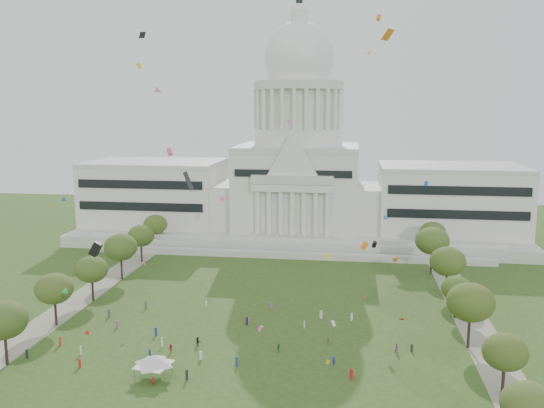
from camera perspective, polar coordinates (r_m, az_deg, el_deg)
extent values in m
plane|color=#314C1B|center=(110.70, -3.39, -16.34)|extent=(400.00, 400.00, 0.00)
cube|color=#B8B6AC|center=(218.42, 2.57, -2.64)|extent=(160.00, 60.00, 4.00)
cube|color=#B8B6AC|center=(186.72, 1.59, -5.08)|extent=(130.00, 3.00, 2.00)
cube|color=#B8B6AC|center=(194.07, 1.86, -4.05)|extent=(140.00, 3.00, 5.00)
cube|color=silver|center=(226.88, -11.40, 0.98)|extent=(50.00, 34.00, 22.00)
cube|color=silver|center=(216.93, 17.18, 0.34)|extent=(50.00, 34.00, 22.00)
cube|color=silver|center=(217.77, -4.58, -0.02)|extent=(12.00, 26.00, 16.00)
cube|color=silver|center=(212.73, 9.77, -0.36)|extent=(12.00, 26.00, 16.00)
cube|color=silver|center=(214.59, 2.57, 1.48)|extent=(44.00, 38.00, 28.00)
cube|color=silver|center=(194.44, 2.02, 1.59)|extent=(28.00, 3.00, 2.40)
cube|color=black|center=(210.64, -12.96, 0.81)|extent=(46.00, 0.40, 11.00)
cube|color=black|center=(199.87, 17.98, 0.12)|extent=(46.00, 0.40, 11.00)
cylinder|color=silver|center=(212.70, 2.61, 6.66)|extent=(32.00, 32.00, 6.00)
cylinder|color=silver|center=(212.42, 2.63, 9.36)|extent=(28.00, 28.00, 14.00)
cylinder|color=#B8B6AC|center=(212.54, 2.65, 11.65)|extent=(32.40, 32.40, 3.00)
cylinder|color=silver|center=(212.81, 2.66, 13.13)|extent=(22.00, 22.00, 8.00)
ellipsoid|color=white|center=(213.09, 2.67, 14.20)|extent=(25.00, 25.00, 26.20)
cylinder|color=silver|center=(214.58, 2.70, 17.80)|extent=(6.00, 6.00, 5.00)
ellipsoid|color=white|center=(215.03, 2.71, 18.59)|extent=(6.40, 6.40, 5.12)
cylinder|color=black|center=(215.51, 2.71, 19.38)|extent=(2.40, 2.40, 2.00)
cube|color=gray|center=(152.42, -19.27, -9.44)|extent=(8.00, 160.00, 0.04)
cube|color=gray|center=(139.20, 19.44, -11.29)|extent=(8.00, 160.00, 0.04)
ellipsoid|color=#3E521F|center=(91.33, 24.07, -17.71)|extent=(7.67, 7.67, 6.27)
cylinder|color=black|center=(122.99, -24.84, -13.05)|extent=(0.56, 0.56, 5.75)
ellipsoid|color=#354C1C|center=(120.86, -25.05, -10.37)|extent=(8.86, 8.86, 7.25)
cylinder|color=black|center=(109.38, 21.91, -15.97)|extent=(0.56, 0.56, 4.92)
ellipsoid|color=#384918|center=(107.29, 22.09, -13.44)|extent=(7.58, 7.58, 6.20)
cylinder|color=black|center=(139.66, -20.64, -10.11)|extent=(0.56, 0.56, 5.47)
ellipsoid|color=#3E501D|center=(137.87, -20.78, -7.84)|extent=(8.42, 8.42, 6.89)
cylinder|color=black|center=(125.87, 18.91, -12.02)|extent=(0.56, 0.56, 6.20)
ellipsoid|color=#394C16|center=(123.65, 19.07, -9.18)|extent=(9.55, 9.55, 7.82)
cylinder|color=black|center=(153.23, -17.34, -8.21)|extent=(0.56, 0.56, 5.27)
ellipsoid|color=#365019|center=(151.65, -17.45, -6.19)|extent=(8.12, 8.12, 6.65)
cylinder|color=black|center=(141.91, 17.69, -9.82)|extent=(0.56, 0.56, 4.56)
ellipsoid|color=#365017|center=(140.41, 17.80, -7.96)|extent=(7.01, 7.01, 5.74)
cylinder|color=black|center=(169.26, -14.67, -6.25)|extent=(0.56, 0.56, 6.03)
ellipsoid|color=#354C1B|center=(167.66, -14.77, -4.14)|extent=(9.29, 9.29, 7.60)
cylinder|color=black|center=(156.33, 16.90, -7.69)|extent=(0.56, 0.56, 5.97)
ellipsoid|color=#394B19|center=(154.60, 17.01, -5.45)|extent=(9.19, 9.19, 7.52)
cylinder|color=black|center=(186.39, -12.80, -4.80)|extent=(0.56, 0.56, 5.41)
ellipsoid|color=#364916|center=(185.07, -12.86, -3.09)|extent=(8.33, 8.33, 6.81)
cylinder|color=black|center=(175.24, 15.49, -5.68)|extent=(0.56, 0.56, 6.37)
ellipsoid|color=#3A511E|center=(173.62, 15.59, -3.53)|extent=(9.82, 9.82, 8.03)
cylinder|color=black|center=(203.48, -11.43, -3.55)|extent=(0.56, 0.56, 5.32)
ellipsoid|color=#384E17|center=(202.28, -11.48, -2.00)|extent=(8.19, 8.19, 6.70)
cylinder|color=black|center=(192.89, 15.54, -4.42)|extent=(0.56, 0.56, 5.47)
ellipsoid|color=#384819|center=(191.60, 15.62, -2.74)|extent=(8.42, 8.42, 6.89)
cylinder|color=#4C4C4C|center=(109.03, -13.46, -16.34)|extent=(0.12, 0.12, 2.35)
cylinder|color=#4C4C4C|center=(107.34, -10.72, -16.67)|extent=(0.12, 0.12, 2.35)
cylinder|color=#4C4C4C|center=(113.46, -12.46, -15.22)|extent=(0.12, 0.12, 2.35)
cylinder|color=#4C4C4C|center=(111.84, -9.83, -15.52)|extent=(0.12, 0.12, 2.35)
cube|color=silver|center=(109.84, -11.64, -15.33)|extent=(6.59, 6.59, 0.19)
pyramid|color=silver|center=(109.41, -11.66, -14.84)|extent=(9.23, 9.23, 1.88)
imported|color=#26262B|center=(121.92, 13.68, -13.66)|extent=(0.89, 0.73, 1.57)
imported|color=#994C8C|center=(120.47, 12.27, -13.79)|extent=(1.08, 0.79, 2.01)
imported|color=navy|center=(113.37, 6.11, -15.22)|extent=(1.20, 1.27, 1.79)
imported|color=#33723F|center=(118.09, 0.65, -14.06)|extent=(1.02, 1.31, 1.98)
imported|color=#26262B|center=(122.01, -7.37, -13.35)|extent=(1.80, 1.72, 1.93)
imported|color=#B21E1E|center=(107.71, -11.73, -16.81)|extent=(0.70, 0.57, 1.68)
imported|color=#B21E1E|center=(119.90, -10.01, -13.89)|extent=(0.90, 0.61, 1.75)
imported|color=olive|center=(109.13, 8.07, -16.32)|extent=(1.23, 1.15, 1.73)
imported|color=olive|center=(122.48, 5.56, -13.36)|extent=(0.62, 0.90, 1.40)
cube|color=#26262B|center=(125.28, -23.11, -13.51)|extent=(0.44, 0.52, 1.69)
cube|color=navy|center=(112.80, -3.53, -15.30)|extent=(0.51, 0.57, 1.83)
cube|color=silver|center=(135.54, 7.90, -11.01)|extent=(0.53, 0.49, 1.71)
cube|color=silver|center=(123.26, -18.41, -13.59)|extent=(0.43, 0.53, 1.73)
cube|color=#4C4C51|center=(145.08, -12.40, -9.72)|extent=(0.50, 0.57, 1.82)
cube|color=#B21E1E|center=(117.82, -18.52, -14.72)|extent=(0.52, 0.49, 1.69)
cube|color=silver|center=(143.40, -6.53, -9.85)|extent=(0.29, 0.42, 1.51)
cube|color=olive|center=(144.64, -17.48, -10.08)|extent=(0.42, 0.46, 1.47)
cube|color=#26262B|center=(108.72, -8.45, -16.39)|extent=(0.38, 0.54, 1.88)
cube|color=silver|center=(135.77, 4.88, -10.86)|extent=(0.60, 0.54, 1.94)
cube|color=silver|center=(130.26, 3.22, -11.83)|extent=(0.32, 0.45, 1.59)
cube|color=#B21E1E|center=(108.81, 7.87, -16.34)|extent=(0.56, 0.59, 1.91)
cube|color=#994C8C|center=(131.80, -2.31, -11.54)|extent=(0.31, 0.46, 1.69)
cube|color=navy|center=(118.91, -12.02, -14.24)|extent=(0.46, 0.42, 1.47)
cube|color=silver|center=(115.94, -7.06, -14.67)|extent=(0.52, 0.41, 1.72)
cube|color=navy|center=(128.50, -11.43, -12.28)|extent=(0.47, 0.55, 1.79)
cube|color=#26262B|center=(131.87, -2.50, -11.51)|extent=(0.55, 0.54, 1.80)
cube|color=#994C8C|center=(141.59, -0.05, -10.01)|extent=(0.47, 0.52, 1.65)
cube|color=silver|center=(122.91, -10.84, -13.29)|extent=(0.35, 0.52, 1.84)
cube|color=#B21E1E|center=(128.61, -20.27, -12.65)|extent=(0.54, 0.61, 1.95)
cube|color=#994C8C|center=(134.73, -15.11, -11.41)|extent=(0.51, 0.45, 1.63)
cube|color=#4C4C51|center=(141.33, -15.84, -10.37)|extent=(0.46, 0.58, 1.92)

